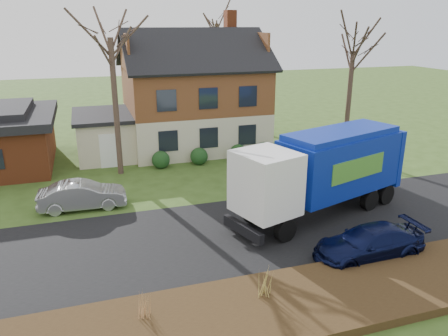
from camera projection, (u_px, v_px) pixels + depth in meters
name	position (u px, v px, depth m)	size (l,w,h in m)	color
ground	(231.00, 234.00, 18.27)	(120.00, 120.00, 0.00)	#324A18
road	(231.00, 234.00, 18.27)	(80.00, 7.00, 0.02)	black
mulch_verge	(286.00, 305.00, 13.44)	(80.00, 3.50, 0.30)	black
main_house	(187.00, 90.00, 29.98)	(12.95, 8.95, 9.26)	beige
garbage_truck	(325.00, 168.00, 19.60)	(9.25, 4.99, 3.84)	black
silver_sedan	(82.00, 195.00, 20.65)	(1.41, 4.03, 1.33)	#9EA1A5
navy_wagon	(369.00, 243.00, 16.26)	(1.74, 4.28, 1.24)	black
tree_front_west	(108.00, 15.00, 22.91)	(3.59, 3.59, 10.68)	#46342A
tree_front_east	(355.00, 33.00, 26.89)	(3.47, 3.47, 9.63)	#402F26
tree_back	(217.00, 10.00, 37.63)	(3.58, 3.58, 11.35)	#3F2E26
grass_clump_west	(144.00, 305.00, 12.55)	(0.30, 0.25, 0.80)	tan
grass_clump_mid	(264.00, 282.00, 13.48)	(0.36, 0.30, 1.01)	#AB974B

